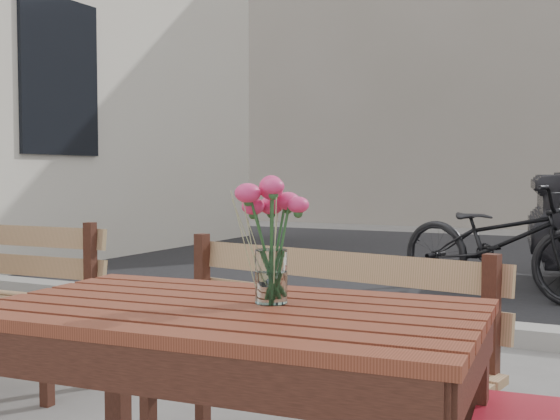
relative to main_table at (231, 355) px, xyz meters
The scene contains 5 objects.
street 5.22m from the main_table, 90.11° to the left, with size 30.00×8.12×0.12m.
main_table is the anchor object (origin of this frame).
main_bench 0.83m from the main_table, 98.86° to the left, with size 1.42×0.64×0.85m.
main_vase 0.34m from the main_table, 43.99° to the left, with size 0.18×0.18×0.32m.
bicycle 4.81m from the main_table, 91.40° to the left, with size 0.66×1.90×1.00m, color black.
Camera 1 is at (0.90, -1.63, 1.09)m, focal length 45.00 mm.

